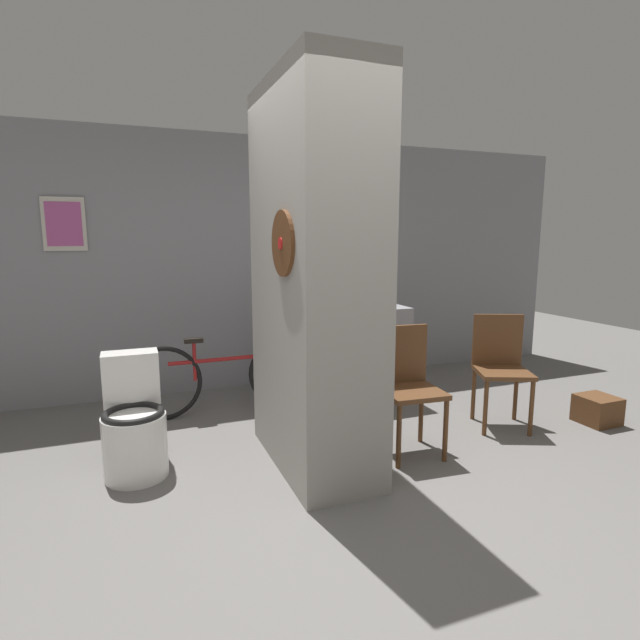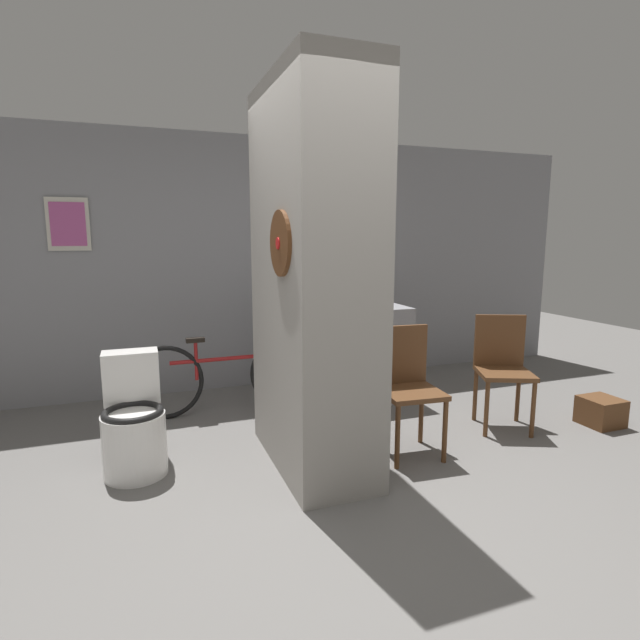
{
  "view_description": "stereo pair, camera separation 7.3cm",
  "coord_description": "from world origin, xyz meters",
  "views": [
    {
      "loc": [
        -1.11,
        -2.53,
        1.59
      ],
      "look_at": [
        0.28,
        1.02,
        0.95
      ],
      "focal_mm": 28.0,
      "sensor_mm": 36.0,
      "label": 1
    },
    {
      "loc": [
        -1.04,
        -2.55,
        1.59
      ],
      "look_at": [
        0.28,
        1.02,
        0.95
      ],
      "focal_mm": 28.0,
      "sensor_mm": 36.0,
      "label": 2
    }
  ],
  "objects": [
    {
      "name": "counter_shelf",
      "position": [
        0.85,
        1.69,
        0.46
      ],
      "size": [
        1.1,
        0.44,
        0.92
      ],
      "color": "gray",
      "rests_on": "ground_plane"
    },
    {
      "name": "bicycle",
      "position": [
        -0.32,
        1.85,
        0.35
      ],
      "size": [
        1.74,
        0.42,
        0.71
      ],
      "color": "black",
      "rests_on": "ground_plane"
    },
    {
      "name": "bottle_tall",
      "position": [
        0.86,
        1.69,
        1.05
      ],
      "size": [
        0.08,
        0.08,
        0.35
      ],
      "color": "silver",
      "rests_on": "counter_shelf"
    },
    {
      "name": "ground_plane",
      "position": [
        0.0,
        0.0,
        0.0
      ],
      "size": [
        14.0,
        14.0,
        0.0
      ],
      "primitive_type": "plane",
      "color": "slate"
    },
    {
      "name": "pillar_center",
      "position": [
        0.08,
        0.62,
        1.3
      ],
      "size": [
        0.6,
        1.25,
        2.6
      ],
      "color": "gray",
      "rests_on": "ground_plane"
    },
    {
      "name": "floor_crate",
      "position": [
        2.6,
        0.42,
        0.12
      ],
      "size": [
        0.3,
        0.3,
        0.24
      ],
      "color": "brown",
      "rests_on": "ground_plane"
    },
    {
      "name": "chair_near_pillar",
      "position": [
        0.78,
        0.55,
        0.53
      ],
      "size": [
        0.45,
        0.45,
        0.93
      ],
      "rotation": [
        0.0,
        0.0,
        -0.08
      ],
      "color": "brown",
      "rests_on": "ground_plane"
    },
    {
      "name": "toilet",
      "position": [
        -1.12,
        0.91,
        0.33
      ],
      "size": [
        0.41,
        0.57,
        0.8
      ],
      "color": "white",
      "rests_on": "ground_plane"
    },
    {
      "name": "wall_back",
      "position": [
        -0.0,
        2.63,
        1.3
      ],
      "size": [
        8.0,
        0.09,
        2.6
      ],
      "color": "gray",
      "rests_on": "ground_plane"
    },
    {
      "name": "chair_by_doorway",
      "position": [
        1.79,
        0.72,
        0.53
      ],
      "size": [
        0.55,
        0.55,
        0.93
      ],
      "rotation": [
        0.0,
        0.0,
        -0.41
      ],
      "color": "brown",
      "rests_on": "ground_plane"
    }
  ]
}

